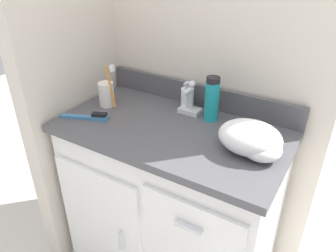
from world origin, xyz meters
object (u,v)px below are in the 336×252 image
(toothbrush_cup, at_px, (107,94))
(soap_dispenser, at_px, (187,98))
(hairbrush, at_px, (91,117))
(hand_towel, at_px, (253,140))
(shaving_cream_can, at_px, (212,99))

(toothbrush_cup, bearing_deg, soap_dispenser, 25.89)
(toothbrush_cup, distance_m, soap_dispenser, 0.34)
(toothbrush_cup, relative_size, hairbrush, 1.03)
(toothbrush_cup, relative_size, soap_dispenser, 1.56)
(toothbrush_cup, bearing_deg, hand_towel, -2.55)
(soap_dispenser, relative_size, hand_towel, 0.57)
(toothbrush_cup, height_order, shaving_cream_can, toothbrush_cup)
(soap_dispenser, bearing_deg, hand_towel, -27.58)
(hairbrush, distance_m, hand_towel, 0.64)
(hairbrush, bearing_deg, hand_towel, -14.24)
(hairbrush, xyz_separation_m, hand_towel, (0.63, 0.10, 0.04))
(shaving_cream_can, relative_size, hairbrush, 0.94)
(toothbrush_cup, height_order, hand_towel, toothbrush_cup)
(hairbrush, height_order, hand_towel, hand_towel)
(toothbrush_cup, xyz_separation_m, hand_towel, (0.65, -0.03, -0.00))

